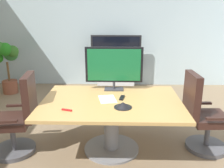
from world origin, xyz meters
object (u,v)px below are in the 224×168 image
conference_table (111,113)px  remote_control (122,98)px  tv_monitor (114,66)px  office_chair_left (19,121)px  conference_phone (123,105)px  potted_plant (7,59)px  wall_display_unit (116,71)px  office_chair_right (202,119)px

conference_table → remote_control: size_ratio=10.75×
tv_monitor → remote_control: bearing=-73.3°
office_chair_left → conference_phone: office_chair_left is taller
potted_plant → remote_control: 3.46m
tv_monitor → wall_display_unit: size_ratio=0.64×
conference_phone → potted_plant: bearing=135.0°
potted_plant → remote_control: potted_plant is taller
potted_plant → conference_phone: 3.69m
conference_phone → conference_table: bearing=121.9°
conference_table → tv_monitor: (0.02, 0.47, 0.54)m
wall_display_unit → office_chair_right: bearing=-66.3°
wall_display_unit → potted_plant: bearing=-170.1°
wall_display_unit → remote_control: (0.11, -2.72, 0.30)m
office_chair_right → remote_control: bearing=86.2°
conference_table → tv_monitor: size_ratio=2.18×
wall_display_unit → potted_plant: 2.55m
remote_control → tv_monitor: bearing=117.4°
office_chair_left → office_chair_right: bearing=85.4°
office_chair_right → potted_plant: (-3.69, 2.31, 0.34)m
remote_control → wall_display_unit: bearing=103.1°
office_chair_right → wall_display_unit: bearing=21.4°
conference_table → wall_display_unit: wall_display_unit is taller
office_chair_left → remote_control: 1.41m
potted_plant → remote_control: size_ratio=7.22×
office_chair_right → tv_monitor: size_ratio=1.30×
conference_phone → office_chair_right: bearing=15.1°
office_chair_right → tv_monitor: tv_monitor is taller
tv_monitor → conference_phone: (0.12, -0.71, -0.33)m
office_chair_left → tv_monitor: size_ratio=1.30×
conference_table → remote_control: 0.25m
conference_phone → office_chair_left: bearing=173.8°
office_chair_right → conference_phone: size_ratio=4.95×
potted_plant → remote_control: (2.60, -2.29, -0.06)m
office_chair_left → conference_phone: (1.38, -0.15, 0.30)m
office_chair_right → wall_display_unit: (-1.21, 2.75, -0.01)m
office_chair_left → conference_phone: 1.42m
conference_table → office_chair_right: size_ratio=1.68×
conference_table → conference_phone: 0.35m
remote_control → conference_phone: bearing=-77.8°
conference_table → remote_control: remote_control is taller
tv_monitor → conference_phone: size_ratio=3.82×
remote_control → potted_plant: bearing=149.3°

